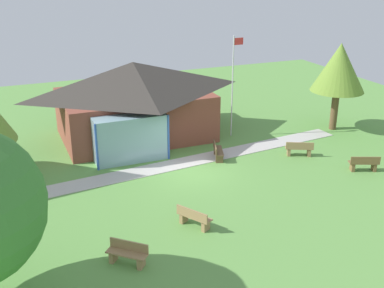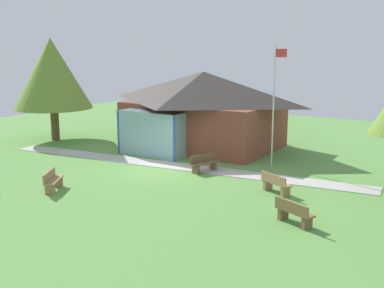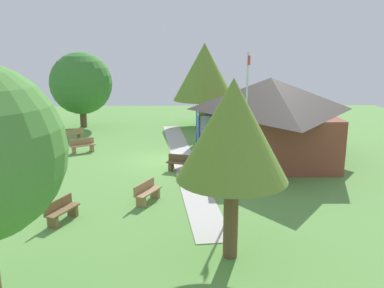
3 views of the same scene
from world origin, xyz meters
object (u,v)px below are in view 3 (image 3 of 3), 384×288
object	(u,v)px
bench_front_center	(83,146)
tree_lawn_corner	(81,83)
flagpole	(246,115)
bench_front_left	(73,135)
bench_rear_near_path	(181,163)
tree_west_hedge	(205,72)
bench_mid_right	(147,193)
bench_lawn_far_right	(62,211)
tree_east_hedge	(233,131)
pavilion	(267,115)

from	to	relation	value
bench_front_center	tree_lawn_corner	distance (m)	8.78
flagpole	bench_front_left	bearing A→B (deg)	-132.17
bench_front_center	tree_lawn_corner	world-z (taller)	tree_lawn_corner
bench_front_center	bench_rear_near_path	world-z (taller)	same
bench_front_left	tree_lawn_corner	xyz separation A→B (m)	(-4.87, -0.45, 3.08)
bench_front_center	tree_west_hedge	size ratio (longest dim) A/B	0.23
bench_mid_right	tree_lawn_corner	xyz separation A→B (m)	(-16.23, -6.53, 3.08)
bench_lawn_far_right	bench_rear_near_path	size ratio (longest dim) A/B	1.00
bench_front_center	bench_rear_near_path	size ratio (longest dim) A/B	0.97
flagpole	bench_front_center	bearing A→B (deg)	-124.92
tree_east_hedge	tree_lawn_corner	bearing A→B (deg)	-155.50
pavilion	bench_mid_right	size ratio (longest dim) A/B	6.21
bench_rear_near_path	tree_west_hedge	xyz separation A→B (m)	(-12.39, 1.76, 3.92)
bench_mid_right	bench_rear_near_path	distance (m)	4.51
pavilion	tree_west_hedge	distance (m)	9.97
bench_mid_right	bench_front_left	xyz separation A→B (m)	(-11.36, -6.08, 0.00)
pavilion	tree_west_hedge	size ratio (longest dim) A/B	1.45
pavilion	bench_front_left	world-z (taller)	pavilion
bench_lawn_far_right	bench_mid_right	size ratio (longest dim) A/B	1.01
bench_lawn_far_right	bench_front_left	xyz separation A→B (m)	(-13.25, -3.11, 0.00)
pavilion	tree_east_hedge	bearing A→B (deg)	-15.74
pavilion	bench_lawn_far_right	xyz separation A→B (m)	(9.32, -9.29, -1.98)
flagpole	bench_front_left	xyz separation A→B (m)	(-9.41, -10.38, -2.93)
flagpole	bench_front_center	size ratio (longest dim) A/B	4.01
pavilion	tree_east_hedge	xyz separation A→B (m)	(11.99, -3.38, 1.55)
bench_front_center	bench_lawn_far_right	xyz separation A→B (m)	(10.10, 1.70, 0.00)
tree_lawn_corner	tree_west_hedge	xyz separation A→B (m)	(-0.46, 9.66, 0.84)
bench_mid_right	flagpole	bearing A→B (deg)	141.06
pavilion	tree_lawn_corner	bearing A→B (deg)	-124.38
pavilion	bench_lawn_far_right	world-z (taller)	pavilion
bench_front_center	tree_east_hedge	size ratio (longest dim) A/B	0.28
pavilion	bench_front_left	distance (m)	13.16
tree_east_hedge	tree_west_hedge	size ratio (longest dim) A/B	0.83
pavilion	flagpole	size ratio (longest dim) A/B	1.58
flagpole	bench_lawn_far_right	distance (m)	8.73
bench_front_left	bench_rear_near_path	size ratio (longest dim) A/B	0.90
pavilion	tree_west_hedge	bearing A→B (deg)	-160.97
bench_front_left	bench_rear_near_path	bearing A→B (deg)	-90.76
bench_mid_right	tree_east_hedge	xyz separation A→B (m)	(4.55, 2.94, 3.52)
bench_front_left	bench_front_center	bearing A→B (deg)	-113.01
flagpole	bench_mid_right	distance (m)	5.56
bench_front_center	bench_mid_right	size ratio (longest dim) A/B	0.98
pavilion	tree_lawn_corner	size ratio (longest dim) A/B	1.62
flagpole	tree_lawn_corner	distance (m)	17.92
bench_rear_near_path	tree_east_hedge	distance (m)	9.65
bench_front_left	tree_west_hedge	world-z (taller)	tree_west_hedge
tree_lawn_corner	tree_west_hedge	distance (m)	9.70
tree_west_hedge	bench_rear_near_path	bearing A→B (deg)	-8.08
bench_front_left	pavilion	bearing A→B (deg)	-64.83
bench_front_center	bench_front_left	distance (m)	3.45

